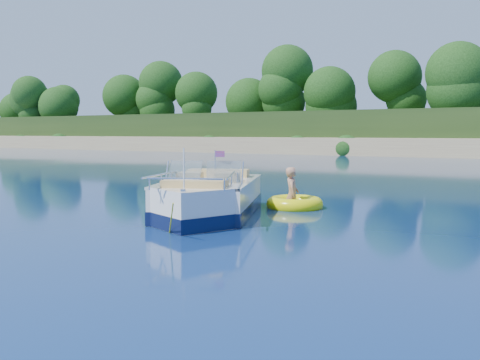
# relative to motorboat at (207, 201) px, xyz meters

# --- Properties ---
(ground) EXTENTS (160.00, 160.00, 0.00)m
(ground) POSITION_rel_motorboat_xyz_m (-0.79, -1.06, -0.37)
(ground) COLOR #0B1D4E
(ground) RESTS_ON ground
(treeline) EXTENTS (150.00, 7.12, 8.19)m
(treeline) POSITION_rel_motorboat_xyz_m (-0.75, 39.95, 5.17)
(treeline) COLOR black
(treeline) RESTS_ON ground
(motorboat) EXTENTS (3.40, 5.48, 1.93)m
(motorboat) POSITION_rel_motorboat_xyz_m (0.00, 0.00, 0.00)
(motorboat) COLOR white
(motorboat) RESTS_ON ground
(tow_tube) EXTENTS (1.91, 1.91, 0.40)m
(tow_tube) POSITION_rel_motorboat_xyz_m (1.18, 2.40, -0.27)
(tow_tube) COLOR #F0EF09
(tow_tube) RESTS_ON ground
(boy) EXTENTS (0.70, 0.89, 1.61)m
(boy) POSITION_rel_motorboat_xyz_m (1.11, 2.39, -0.37)
(boy) COLOR tan
(boy) RESTS_ON ground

